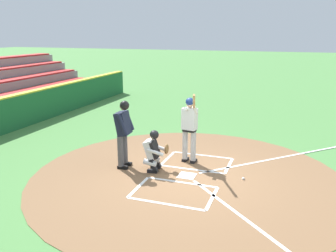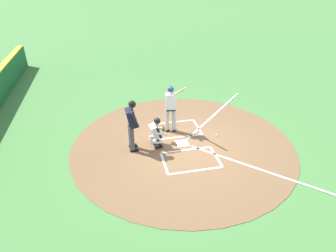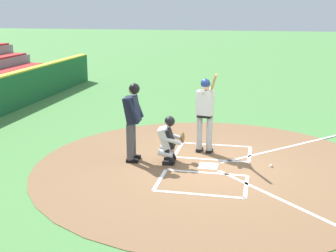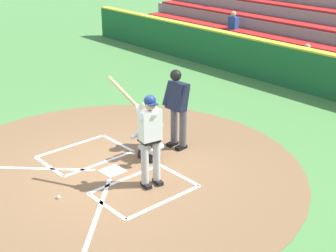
% 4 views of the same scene
% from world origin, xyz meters
% --- Properties ---
extents(ground_plane, '(120.00, 120.00, 0.00)m').
position_xyz_m(ground_plane, '(0.00, 0.00, 0.00)').
color(ground_plane, '#4C8442').
extents(dirt_circle, '(8.00, 8.00, 0.01)m').
position_xyz_m(dirt_circle, '(0.00, 0.00, 0.01)').
color(dirt_circle, brown).
rests_on(dirt_circle, ground).
extents(home_plate_and_chalk, '(7.93, 4.91, 0.01)m').
position_xyz_m(home_plate_and_chalk, '(0.00, 0.88, 0.01)').
color(home_plate_and_chalk, white).
rests_on(home_plate_and_chalk, dirt_circle).
extents(batter, '(1.02, 0.59, 2.13)m').
position_xyz_m(batter, '(-0.96, -0.22, 1.10)').
color(batter, '#BCBCBC').
rests_on(batter, ground).
extents(catcher, '(0.63, 0.61, 1.13)m').
position_xyz_m(catcher, '(-0.07, -0.94, 0.59)').
color(catcher, black).
rests_on(catcher, ground).
extents(plate_umpire, '(0.59, 0.43, 1.86)m').
position_xyz_m(plate_umpire, '(-0.02, -1.80, 1.08)').
color(plate_umpire, '#4C4C51').
rests_on(plate_umpire, ground).
extents(baseball, '(0.07, 0.07, 0.07)m').
position_xyz_m(baseball, '(-0.24, 1.41, 0.04)').
color(baseball, white).
rests_on(baseball, ground).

